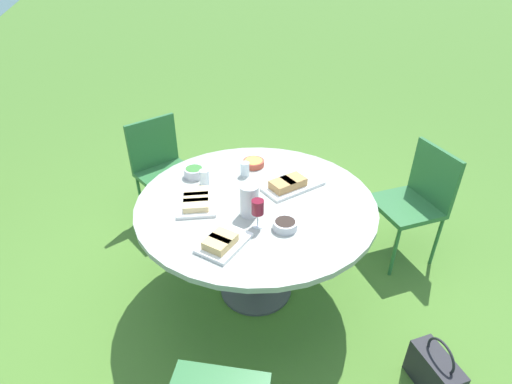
{
  "coord_description": "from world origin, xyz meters",
  "views": [
    {
      "loc": [
        -1.94,
        0.67,
        2.13
      ],
      "look_at": [
        0.0,
        0.0,
        0.82
      ],
      "focal_mm": 28.0,
      "sensor_mm": 36.0,
      "label": 1
    }
  ],
  "objects_px": {
    "wine_glass": "(258,208)",
    "dining_table": "(256,212)",
    "handbag": "(434,372)",
    "chair_near_right": "(417,196)",
    "chair_far_back": "(162,164)",
    "water_pitcher": "(249,200)"
  },
  "relations": [
    {
      "from": "chair_near_right",
      "to": "handbag",
      "type": "distance_m",
      "value": 1.24
    },
    {
      "from": "wine_glass",
      "to": "handbag",
      "type": "height_order",
      "value": "wine_glass"
    },
    {
      "from": "wine_glass",
      "to": "handbag",
      "type": "bearing_deg",
      "value": -135.33
    },
    {
      "from": "handbag",
      "to": "chair_near_right",
      "type": "bearing_deg",
      "value": -29.58
    },
    {
      "from": "wine_glass",
      "to": "dining_table",
      "type": "bearing_deg",
      "value": -17.18
    },
    {
      "from": "chair_far_back",
      "to": "wine_glass",
      "type": "height_order",
      "value": "wine_glass"
    },
    {
      "from": "wine_glass",
      "to": "water_pitcher",
      "type": "bearing_deg",
      "value": 2.94
    },
    {
      "from": "dining_table",
      "to": "handbag",
      "type": "xyz_separation_m",
      "value": [
        -1.02,
        -0.68,
        -0.55
      ]
    },
    {
      "from": "handbag",
      "to": "wine_glass",
      "type": "bearing_deg",
      "value": 44.67
    },
    {
      "from": "dining_table",
      "to": "wine_glass",
      "type": "relative_size",
      "value": 8.54
    },
    {
      "from": "water_pitcher",
      "to": "wine_glass",
      "type": "bearing_deg",
      "value": -177.06
    },
    {
      "from": "chair_far_back",
      "to": "handbag",
      "type": "distance_m",
      "value": 2.46
    },
    {
      "from": "chair_near_right",
      "to": "water_pitcher",
      "type": "xyz_separation_m",
      "value": [
        -0.13,
        1.34,
        0.34
      ]
    },
    {
      "from": "chair_far_back",
      "to": "water_pitcher",
      "type": "bearing_deg",
      "value": -163.76
    },
    {
      "from": "wine_glass",
      "to": "handbag",
      "type": "xyz_separation_m",
      "value": [
        -0.76,
        -0.76,
        -0.76
      ]
    },
    {
      "from": "handbag",
      "to": "water_pitcher",
      "type": "bearing_deg",
      "value": 40.54
    },
    {
      "from": "chair_near_right",
      "to": "wine_glass",
      "type": "distance_m",
      "value": 1.41
    },
    {
      "from": "wine_glass",
      "to": "chair_far_back",
      "type": "bearing_deg",
      "value": 15.07
    },
    {
      "from": "chair_near_right",
      "to": "water_pitcher",
      "type": "distance_m",
      "value": 1.39
    },
    {
      "from": "handbag",
      "to": "chair_far_back",
      "type": "bearing_deg",
      "value": 27.72
    },
    {
      "from": "chair_far_back",
      "to": "water_pitcher",
      "type": "relative_size",
      "value": 4.61
    },
    {
      "from": "chair_far_back",
      "to": "handbag",
      "type": "height_order",
      "value": "chair_far_back"
    }
  ]
}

